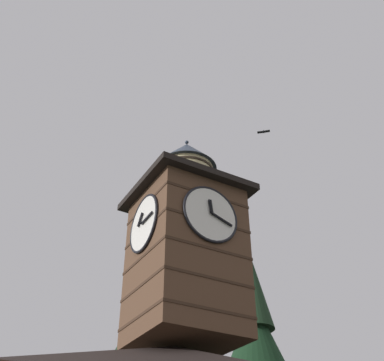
# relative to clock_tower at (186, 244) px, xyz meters

# --- Properties ---
(clock_tower) EXTENTS (4.06, 4.06, 8.52)m
(clock_tower) POSITION_rel_clock_tower_xyz_m (0.00, 0.00, 0.00)
(clock_tower) COLOR brown
(clock_tower) RESTS_ON building_main
(flying_bird_high) EXTENTS (0.55, 0.52, 0.11)m
(flying_bird_high) POSITION_rel_clock_tower_xyz_m (-4.49, -0.29, 7.45)
(flying_bird_high) COLOR black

